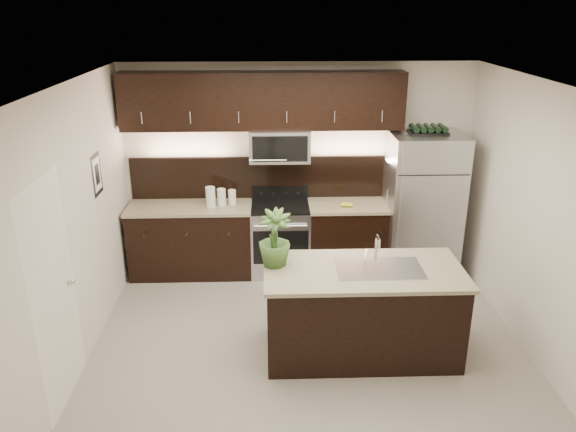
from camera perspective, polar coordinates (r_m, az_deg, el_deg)
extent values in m
plane|color=gray|center=(6.14, 1.98, -12.55)|extent=(4.50, 4.50, 0.00)
cube|color=beige|center=(7.40, 1.07, 4.97)|extent=(4.50, 0.02, 2.70)
cube|color=beige|center=(3.73, 4.35, -12.15)|extent=(4.50, 0.02, 2.70)
cube|color=beige|center=(5.80, -20.60, -0.99)|extent=(0.02, 4.00, 2.70)
cube|color=beige|center=(6.09, 23.76, -0.41)|extent=(0.02, 4.00, 2.70)
cube|color=white|center=(5.17, 2.36, 13.31)|extent=(4.50, 4.00, 0.02)
cube|color=silver|center=(5.25, -22.53, -7.69)|extent=(0.04, 0.80, 2.02)
sphere|color=silver|center=(5.51, -21.13, -6.22)|extent=(0.06, 0.06, 0.06)
cube|color=black|center=(6.38, -18.83, 4.03)|extent=(0.01, 0.32, 0.46)
cube|color=white|center=(6.38, -18.81, 4.03)|extent=(0.00, 0.24, 0.36)
cube|color=black|center=(7.47, -9.76, -2.51)|extent=(1.57, 0.62, 0.90)
cube|color=black|center=(7.48, 6.59, -2.31)|extent=(1.16, 0.62, 0.90)
cube|color=#B2B2B7|center=(7.40, -0.79, -2.42)|extent=(0.76, 0.62, 0.90)
cube|color=black|center=(7.23, -0.81, 0.96)|extent=(0.76, 0.60, 0.03)
cube|color=beige|center=(7.30, -9.99, 0.88)|extent=(1.59, 0.65, 0.04)
cube|color=beige|center=(7.31, 6.74, 1.08)|extent=(1.18, 0.65, 0.04)
cube|color=black|center=(7.41, -2.46, 3.94)|extent=(3.49, 0.02, 0.56)
cube|color=#B2B2B7|center=(7.11, -0.86, 7.22)|extent=(0.76, 0.40, 0.40)
cube|color=black|center=(7.03, -2.59, 11.63)|extent=(3.49, 0.33, 0.70)
cube|color=black|center=(5.79, 7.49, -9.71)|extent=(1.90, 0.90, 0.90)
cube|color=beige|center=(5.57, 7.71, -5.54)|extent=(1.96, 0.96, 0.04)
cube|color=silver|center=(5.58, 9.25, -5.26)|extent=(0.84, 0.50, 0.01)
cylinder|color=silver|center=(5.72, 8.93, -3.31)|extent=(0.03, 0.03, 0.24)
cylinder|color=silver|center=(5.60, 9.14, -2.20)|extent=(0.02, 0.14, 0.02)
cylinder|color=silver|center=(5.55, 9.24, -2.96)|extent=(0.02, 0.02, 0.10)
cube|color=#B2B2B7|center=(7.43, 13.40, 1.09)|extent=(0.90, 0.81, 1.87)
cube|color=black|center=(7.17, 14.03, 8.25)|extent=(0.46, 0.29, 0.03)
cylinder|color=black|center=(7.12, 12.69, 8.70)|extent=(0.08, 0.26, 0.08)
cylinder|color=black|center=(7.14, 13.38, 8.68)|extent=(0.08, 0.26, 0.08)
cylinder|color=black|center=(7.16, 14.07, 8.66)|extent=(0.08, 0.26, 0.08)
cylinder|color=black|center=(7.19, 14.75, 8.64)|extent=(0.08, 0.26, 0.08)
cylinder|color=black|center=(7.21, 15.43, 8.62)|extent=(0.08, 0.26, 0.08)
imported|color=#335421|center=(5.48, -1.40, -2.27)|extent=(0.38, 0.38, 0.57)
cylinder|color=silver|center=(7.17, -7.87, 1.91)|extent=(0.12, 0.12, 0.26)
cylinder|color=silver|center=(7.22, -6.78, 1.91)|extent=(0.11, 0.11, 0.22)
cylinder|color=silver|center=(7.26, -5.70, 1.94)|extent=(0.10, 0.10, 0.19)
cylinder|color=silver|center=(7.31, 10.41, 1.91)|extent=(0.11, 0.11, 0.21)
cylinder|color=silver|center=(7.27, 10.47, 2.77)|extent=(0.11, 0.11, 0.02)
cylinder|color=silver|center=(7.25, 10.49, 3.16)|extent=(0.01, 0.01, 0.08)
ellipsoid|color=gold|center=(7.20, 5.60, 1.20)|extent=(0.18, 0.15, 0.05)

